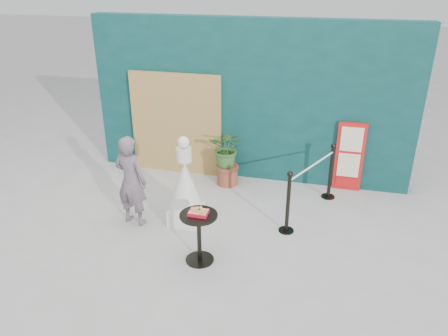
% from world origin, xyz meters
% --- Properties ---
extents(ground, '(60.00, 60.00, 0.00)m').
position_xyz_m(ground, '(0.00, 0.00, 0.00)').
color(ground, '#ADAAA5').
rests_on(ground, ground).
extents(back_wall, '(6.00, 0.30, 3.00)m').
position_xyz_m(back_wall, '(0.00, 3.15, 1.50)').
color(back_wall, '#0B3232').
rests_on(back_wall, ground).
extents(bamboo_fence, '(1.80, 0.08, 2.00)m').
position_xyz_m(bamboo_fence, '(-1.40, 2.94, 1.00)').
color(bamboo_fence, tan).
rests_on(bamboo_fence, ground).
extents(woman, '(0.60, 0.45, 1.49)m').
position_xyz_m(woman, '(-1.42, 0.92, 0.75)').
color(woman, slate).
rests_on(woman, ground).
extents(menu_board, '(0.50, 0.07, 1.30)m').
position_xyz_m(menu_board, '(1.90, 2.95, 0.65)').
color(menu_board, red).
rests_on(menu_board, ground).
extents(statue, '(0.58, 0.58, 1.48)m').
position_xyz_m(statue, '(-0.61, 1.12, 0.60)').
color(statue, silver).
rests_on(statue, ground).
extents(cafe_table, '(0.52, 0.52, 0.75)m').
position_xyz_m(cafe_table, '(-0.10, 0.19, 0.50)').
color(cafe_table, black).
rests_on(cafe_table, ground).
extents(food_basket, '(0.26, 0.19, 0.11)m').
position_xyz_m(food_basket, '(-0.10, 0.20, 0.79)').
color(food_basket, red).
rests_on(food_basket, cafe_table).
extents(planter, '(0.64, 0.56, 1.09)m').
position_xyz_m(planter, '(-0.29, 2.62, 0.63)').
color(planter, brown).
rests_on(planter, ground).
extents(stanchion_barrier, '(0.84, 1.54, 1.03)m').
position_xyz_m(stanchion_barrier, '(1.30, 1.90, 0.49)').
color(stanchion_barrier, black).
rests_on(stanchion_barrier, ground).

